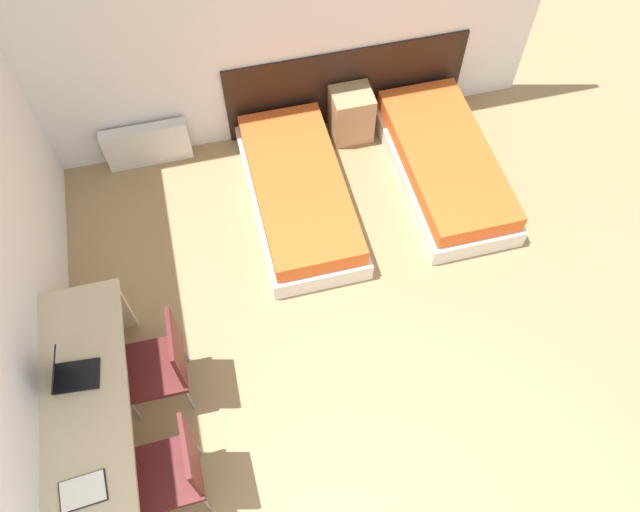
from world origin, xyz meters
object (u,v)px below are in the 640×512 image
at_px(chair_near_notebook, 175,469).
at_px(nightstand, 351,114).
at_px(bed_near_window, 299,193).
at_px(chair_near_laptop, 162,362).
at_px(laptop, 69,374).
at_px(bed_near_door, 444,165).

bearing_deg(chair_near_notebook, nightstand, 54.42).
xyz_separation_m(bed_near_window, chair_near_notebook, (-1.36, -2.29, 0.33)).
bearing_deg(bed_near_window, chair_near_laptop, -131.95).
bearing_deg(laptop, nightstand, 46.59).
height_order(bed_near_window, chair_near_laptop, chair_near_laptop).
bearing_deg(bed_near_window, chair_near_notebook, -120.78).
xyz_separation_m(bed_near_window, bed_near_door, (1.42, 0.00, 0.00)).
relative_size(bed_near_window, chair_near_notebook, 1.99).
distance_m(bed_near_window, nightstand, 1.05).
bearing_deg(chair_near_notebook, bed_near_window, 57.79).
bearing_deg(laptop, bed_near_window, 44.22).
xyz_separation_m(nightstand, laptop, (-2.64, -2.35, 0.52)).
height_order(bed_near_door, nightstand, nightstand).
bearing_deg(nightstand, bed_near_door, -47.25).
xyz_separation_m(chair_near_laptop, laptop, (-0.57, -0.06, 0.28)).
height_order(bed_near_window, chair_near_notebook, chair_near_notebook).
bearing_deg(laptop, chair_near_notebook, -46.27).
height_order(chair_near_laptop, chair_near_notebook, same).
relative_size(bed_near_window, laptop, 5.68).
height_order(bed_near_door, chair_near_notebook, chair_near_notebook).
distance_m(chair_near_notebook, laptop, 0.95).
bearing_deg(bed_near_door, nightstand, 132.75).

